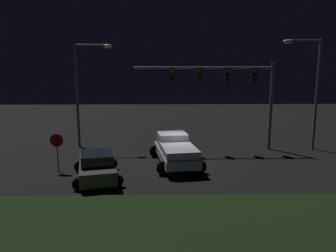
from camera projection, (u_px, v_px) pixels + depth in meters
name	position (u px, v px, depth m)	size (l,w,h in m)	color
ground_plane	(181.00, 162.00, 19.28)	(80.00, 80.00, 0.00)	black
grass_median	(199.00, 242.00, 9.98)	(20.64, 7.85, 0.10)	black
pickup_truck	(175.00, 148.00, 18.88)	(3.37, 5.62, 1.80)	silver
car_sedan	(97.00, 166.00, 16.06)	(3.14, 4.70, 1.51)	#514C47
traffic_signal_gantry	(227.00, 83.00, 21.92)	(10.32, 0.56, 6.50)	slate
street_lamp_left	(84.00, 82.00, 22.84)	(2.94, 0.44, 7.96)	slate
street_lamp_right	(310.00, 81.00, 21.89)	(2.87, 0.44, 8.19)	slate
stop_sign	(57.00, 145.00, 17.27)	(0.76, 0.08, 2.23)	slate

